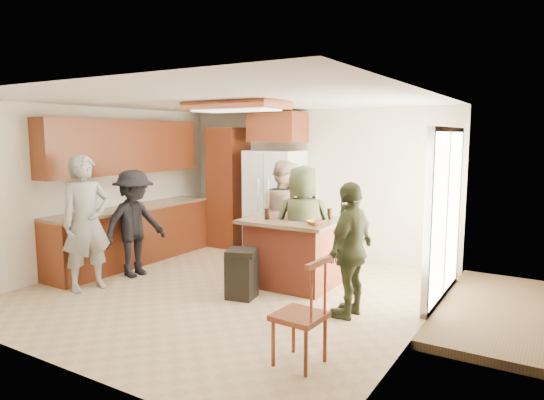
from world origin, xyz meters
The scene contains 12 objects.
person_front_left centered at (-1.67, -0.89, 0.91)m, with size 0.66×0.48×1.81m, color gray.
person_behind_left centered at (0.07, 1.35, 0.84)m, with size 0.82×0.51×1.69m, color tan.
person_behind_right centered at (0.72, 0.73, 0.83)m, with size 0.81×0.53×1.67m, color #343B22.
person_side_right centered at (1.71, 0.01, 0.77)m, with size 0.91×0.46×1.55m, color #383F25.
person_counter centered at (-1.61, -0.11, 0.78)m, with size 1.01×0.47×1.57m, color black.
left_cabinetry centered at (-2.24, 0.40, 0.96)m, with size 0.64×3.00×2.30m.
back_wall_units centered at (-1.33, 2.20, 1.38)m, with size 1.80×0.60×2.45m.
refrigerator centered at (-0.55, 2.12, 0.90)m, with size 0.90×0.76×1.80m.
kitchen_island centered at (0.59, 0.69, 0.47)m, with size 1.28×1.03×0.93m.
island_items centered at (0.83, 0.62, 0.96)m, with size 0.90×0.69×0.15m.
trash_bin centered at (0.29, -0.11, 0.32)m, with size 0.46×0.46×0.63m.
spindle_chair centered at (1.79, -1.34, 0.45)m, with size 0.45×0.45×0.99m.
Camera 1 is at (3.71, -5.03, 2.06)m, focal length 32.00 mm.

